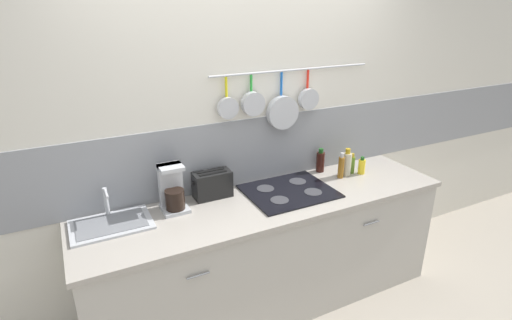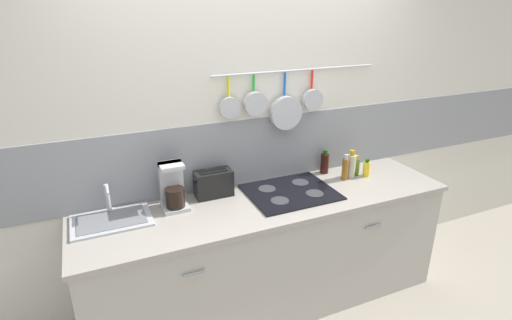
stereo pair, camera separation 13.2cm
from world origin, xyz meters
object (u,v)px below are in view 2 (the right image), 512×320
(toaster, at_px, (214,183))
(bottle_sesame_oil, at_px, (351,166))
(bottle_vinegar, at_px, (345,169))
(coffee_maker, at_px, (173,189))
(bottle_cooking_wine, at_px, (325,163))
(bottle_olive_oil, at_px, (357,166))
(bottle_hot_sauce, at_px, (367,168))

(toaster, relative_size, bottle_sesame_oil, 1.24)
(bottle_vinegar, bearing_deg, coffee_maker, 175.89)
(bottle_cooking_wine, relative_size, bottle_olive_oil, 1.18)
(toaster, relative_size, bottle_hot_sauce, 1.96)
(bottle_vinegar, height_order, bottle_hot_sauce, bottle_vinegar)
(bottle_vinegar, bearing_deg, bottle_hot_sauce, -3.13)
(bottle_vinegar, distance_m, bottle_sesame_oil, 0.07)
(bottle_cooking_wine, bearing_deg, bottle_hot_sauce, -34.95)
(bottle_sesame_oil, distance_m, bottle_olive_oil, 0.08)
(coffee_maker, bearing_deg, bottle_vinegar, -4.11)
(bottle_olive_oil, bearing_deg, bottle_vinegar, -165.75)
(coffee_maker, height_order, bottle_hot_sauce, coffee_maker)
(coffee_maker, bearing_deg, toaster, 9.26)
(coffee_maker, xyz_separation_m, bottle_olive_oil, (1.45, -0.06, -0.06))
(coffee_maker, distance_m, bottle_hot_sauce, 1.52)
(bottle_vinegar, relative_size, bottle_hot_sauce, 1.45)
(coffee_maker, height_order, bottle_cooking_wine, coffee_maker)
(bottle_cooking_wine, bearing_deg, bottle_sesame_oil, -49.07)
(coffee_maker, height_order, bottle_sesame_oil, coffee_maker)
(bottle_cooking_wine, relative_size, bottle_sesame_oil, 0.87)
(bottle_hot_sauce, bearing_deg, bottle_sesame_oil, 167.85)
(coffee_maker, bearing_deg, bottle_sesame_oil, -3.19)
(toaster, distance_m, bottle_sesame_oil, 1.10)
(toaster, bearing_deg, bottle_vinegar, -7.99)
(coffee_maker, distance_m, bottle_sesame_oil, 1.39)
(bottle_cooking_wine, xyz_separation_m, bottle_sesame_oil, (0.14, -0.16, 0.01))
(coffee_maker, xyz_separation_m, toaster, (0.30, 0.05, -0.03))
(bottle_cooking_wine, height_order, bottle_olive_oil, bottle_cooking_wine)
(toaster, height_order, bottle_olive_oil, toaster)
(bottle_vinegar, relative_size, bottle_olive_oil, 1.25)
(coffee_maker, bearing_deg, bottle_hot_sauce, -3.98)
(toaster, height_order, bottle_vinegar, bottle_vinegar)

